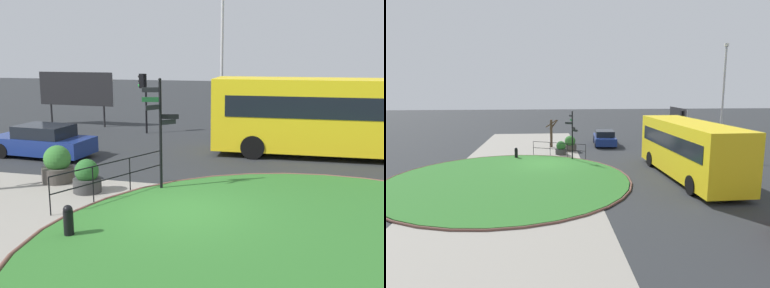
# 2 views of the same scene
# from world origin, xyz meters

# --- Properties ---
(ground) EXTENTS (120.00, 120.00, 0.00)m
(ground) POSITION_xyz_m (0.00, 0.00, 0.00)
(ground) COLOR #282B2D
(sidewalk_paving) EXTENTS (32.00, 8.51, 0.02)m
(sidewalk_paving) POSITION_xyz_m (0.00, -1.74, 0.01)
(sidewalk_paving) COLOR gray
(sidewalk_paving) RESTS_ON ground
(grass_island) EXTENTS (13.78, 13.78, 0.10)m
(grass_island) POSITION_xyz_m (3.90, -2.18, 0.05)
(grass_island) COLOR #2D6B28
(grass_island) RESTS_ON ground
(grass_kerb_ring) EXTENTS (14.09, 14.09, 0.11)m
(grass_kerb_ring) POSITION_xyz_m (3.90, -2.18, 0.06)
(grass_kerb_ring) COLOR brown
(grass_kerb_ring) RESTS_ON ground
(signpost_directional) EXTENTS (1.12, 0.86, 3.61)m
(signpost_directional) POSITION_xyz_m (-1.28, 1.85, 2.11)
(signpost_directional) COLOR black
(signpost_directional) RESTS_ON ground
(bollard_foreground) EXTENTS (0.24, 0.24, 0.84)m
(bollard_foreground) POSITION_xyz_m (-2.23, -2.29, 0.43)
(bollard_foreground) COLOR black
(bollard_foreground) RESTS_ON ground
(railing_grass_edge) EXTENTS (1.93, 3.97, 1.11)m
(railing_grass_edge) POSITION_xyz_m (-2.53, 0.91, 0.72)
(railing_grass_edge) COLOR black
(railing_grass_edge) RESTS_ON ground
(bus_yellow) EXTENTS (9.89, 2.82, 3.31)m
(bus_yellow) POSITION_xyz_m (4.18, 8.27, 1.77)
(bus_yellow) COLOR yellow
(bus_yellow) RESTS_ON ground
(car_near_lane) EXTENTS (4.56, 2.22, 1.37)m
(car_near_lane) POSITION_xyz_m (-7.73, 5.30, 0.65)
(car_near_lane) COLOR navy
(car_near_lane) RESTS_ON ground
(traffic_light_near) EXTENTS (0.49, 0.27, 3.27)m
(traffic_light_near) POSITION_xyz_m (-5.49, 11.78, 2.41)
(traffic_light_near) COLOR black
(traffic_light_near) RESTS_ON ground
(lamppost_tall) EXTENTS (0.32, 0.32, 8.44)m
(lamppost_tall) POSITION_xyz_m (-1.40, 13.13, 4.51)
(lamppost_tall) COLOR #B7B7BC
(lamppost_tall) RESTS_ON ground
(billboard_left) EXTENTS (4.96, 0.38, 3.26)m
(billboard_left) POSITION_xyz_m (-10.36, 13.27, 2.20)
(billboard_left) COLOR black
(billboard_left) RESTS_ON ground
(planter_near_signpost) EXTENTS (0.89, 0.89, 1.08)m
(planter_near_signpost) POSITION_xyz_m (-3.49, 1.12, 0.49)
(planter_near_signpost) COLOR #383838
(planter_near_signpost) RESTS_ON ground
(planter_kerbside) EXTENTS (1.08, 1.08, 1.29)m
(planter_kerbside) POSITION_xyz_m (-5.01, 1.94, 0.58)
(planter_kerbside) COLOR #47423D
(planter_kerbside) RESTS_ON ground
(street_tree_bare) EXTENTS (0.73, 1.11, 2.47)m
(street_tree_bare) POSITION_xyz_m (-6.98, 0.42, 1.40)
(street_tree_bare) COLOR #423323
(street_tree_bare) RESTS_ON ground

